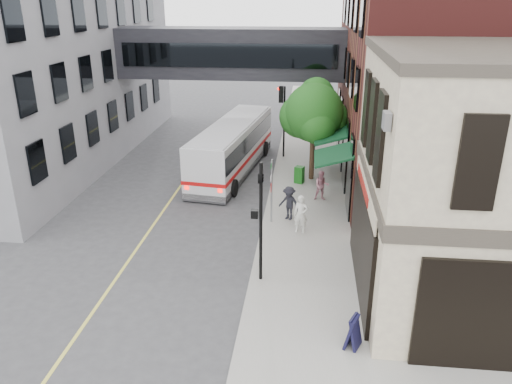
% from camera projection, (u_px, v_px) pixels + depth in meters
% --- Properties ---
extents(ground, '(120.00, 120.00, 0.00)m').
position_uv_depth(ground, '(243.00, 313.00, 16.62)').
color(ground, '#38383A').
rests_on(ground, ground).
extents(sidewalk_main, '(4.00, 60.00, 0.15)m').
position_uv_depth(sidewalk_main, '(308.00, 174.00, 29.33)').
color(sidewalk_main, gray).
rests_on(sidewalk_main, ground).
extents(brick_building, '(13.76, 18.00, 14.00)m').
position_uv_depth(brick_building, '(461.00, 52.00, 26.91)').
color(brick_building, '#511B19').
rests_on(brick_building, ground).
extents(opposite_building, '(14.00, 24.00, 14.00)m').
position_uv_depth(opposite_building, '(1.00, 45.00, 30.51)').
color(opposite_building, slate).
rests_on(opposite_building, ground).
extents(skyway_bridge, '(14.00, 3.18, 3.00)m').
position_uv_depth(skyway_bridge, '(232.00, 53.00, 31.15)').
color(skyway_bridge, black).
rests_on(skyway_bridge, ground).
extents(traffic_signal_near, '(0.44, 0.22, 4.60)m').
position_uv_depth(traffic_signal_near, '(260.00, 208.00, 17.33)').
color(traffic_signal_near, black).
rests_on(traffic_signal_near, sidewalk_main).
extents(traffic_signal_far, '(0.53, 0.28, 4.50)m').
position_uv_depth(traffic_signal_far, '(282.00, 107.00, 31.07)').
color(traffic_signal_far, black).
rests_on(traffic_signal_far, sidewalk_main).
extents(street_sign_pole, '(0.08, 0.75, 3.00)m').
position_uv_depth(street_sign_pole, '(272.00, 185.00, 22.33)').
color(street_sign_pole, gray).
rests_on(street_sign_pole, sidewalk_main).
extents(street_tree, '(3.80, 3.20, 5.60)m').
position_uv_depth(street_tree, '(314.00, 112.00, 27.17)').
color(street_tree, '#382619').
rests_on(street_tree, sidewalk_main).
extents(lane_marking, '(0.12, 40.00, 0.01)m').
position_uv_depth(lane_marking, '(174.00, 195.00, 26.35)').
color(lane_marking, '#D8CC4C').
rests_on(lane_marking, ground).
extents(bus, '(3.76, 10.87, 2.86)m').
position_uv_depth(bus, '(233.00, 145.00, 29.44)').
color(bus, silver).
rests_on(bus, ground).
extents(pedestrian_a, '(0.67, 0.49, 1.70)m').
position_uv_depth(pedestrian_a, '(301.00, 214.00, 21.67)').
color(pedestrian_a, silver).
rests_on(pedestrian_a, sidewalk_main).
extents(pedestrian_b, '(0.80, 0.65, 1.54)m').
position_uv_depth(pedestrian_b, '(322.00, 186.00, 25.15)').
color(pedestrian_b, '#C37E8E').
rests_on(pedestrian_b, sidewalk_main).
extents(pedestrian_c, '(1.20, 1.04, 1.61)m').
position_uv_depth(pedestrian_c, '(289.00, 203.00, 22.94)').
color(pedestrian_c, black).
rests_on(pedestrian_c, sidewalk_main).
extents(newspaper_box, '(0.59, 0.56, 0.94)m').
position_uv_depth(newspaper_box, '(299.00, 175.00, 27.56)').
color(newspaper_box, '#155D16').
rests_on(newspaper_box, sidewalk_main).
extents(sandwich_board, '(0.58, 0.68, 1.03)m').
position_uv_depth(sandwich_board, '(353.00, 332.00, 14.64)').
color(sandwich_board, black).
rests_on(sandwich_board, sidewalk_main).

